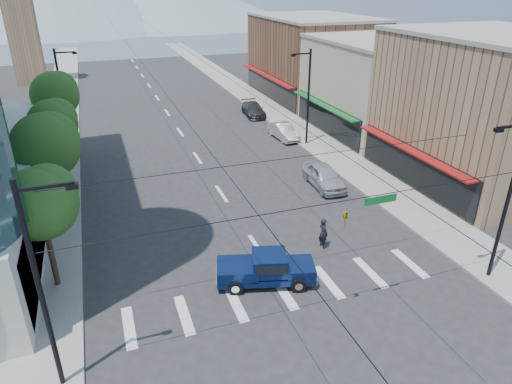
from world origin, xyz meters
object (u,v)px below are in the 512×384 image
pedestrian (323,233)px  parked_car_near (324,176)px  parked_car_far (253,109)px  parked_car_mid (283,131)px  pickup_truck (265,268)px

pedestrian → parked_car_near: pedestrian is taller
pedestrian → parked_car_far: (5.62, 28.55, -0.22)m
parked_car_mid → parked_car_far: size_ratio=0.90×
pickup_truck → parked_car_near: bearing=65.3°
parked_car_near → pedestrian: bearing=-114.8°
parked_car_far → pickup_truck: bearing=-102.9°
pickup_truck → parked_car_far: 32.36m
parked_car_near → parked_car_far: (1.49, 20.68, -0.11)m
pickup_truck → pedestrian: 5.02m
pedestrian → parked_car_near: size_ratio=0.38×
parked_car_near → parked_car_far: bearing=88.7°
parked_car_mid → pickup_truck: bearing=-118.7°
parked_car_mid → parked_car_near: bearing=-101.2°
pedestrian → parked_car_mid: 20.43m
parked_car_far → parked_car_near: bearing=-88.7°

